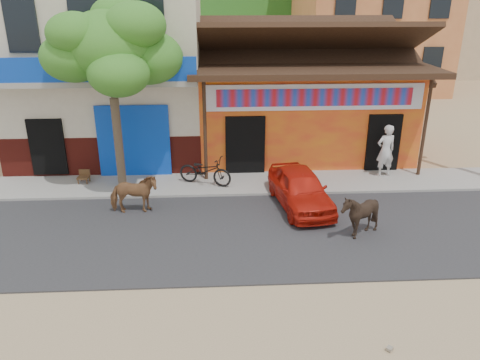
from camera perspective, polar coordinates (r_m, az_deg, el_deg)
The scene contains 13 objects.
ground at distance 10.93m, azimuth 5.19°, elevation -12.65°, with size 120.00×120.00×0.00m, color #9E825B.
road at distance 13.04m, azimuth 3.66°, elevation -6.39°, with size 60.00×5.00×0.04m, color #28282B.
sidewalk at distance 16.18m, azimuth 2.26°, elevation -0.42°, with size 60.00×2.00×0.12m, color gray.
dance_club at distance 19.71m, azimuth 7.12°, elevation 8.81°, with size 8.00×6.00×3.60m, color orange.
cafe_building at distance 19.52m, azimuth -15.48°, elevation 13.16°, with size 7.00×6.00×7.00m, color beige.
apartment_rear at distance 43.52m, azimuth 24.76°, elevation 18.37°, with size 8.00×8.00×10.00m, color tan.
tree at distance 15.35m, azimuth -15.11°, elevation 9.59°, with size 3.00×3.00×6.00m, color #2D721E, non-canonical shape.
cow_tan at distance 14.21m, azimuth -12.84°, elevation -1.69°, with size 0.65×1.42×1.20m, color brown.
cow_dark at distance 12.92m, azimuth 14.41°, elevation -4.12°, with size 1.03×1.15×1.27m, color black.
red_car at distance 14.41m, azimuth 7.36°, elevation -1.02°, with size 1.39×3.45×1.18m, color red.
scooter at distance 15.82m, azimuth -4.28°, elevation 1.15°, with size 0.65×1.87×0.98m, color black.
pedestrian at distance 17.19m, azimuth 17.33°, elevation 3.45°, with size 0.68×0.45×1.86m, color silver.
cafe_chair_right at distance 16.81m, azimuth -18.62°, elevation 0.96°, with size 0.37×0.37×0.80m, color #492B18, non-canonical shape.
Camera 1 is at (-1.45, -8.91, 6.16)m, focal length 35.00 mm.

